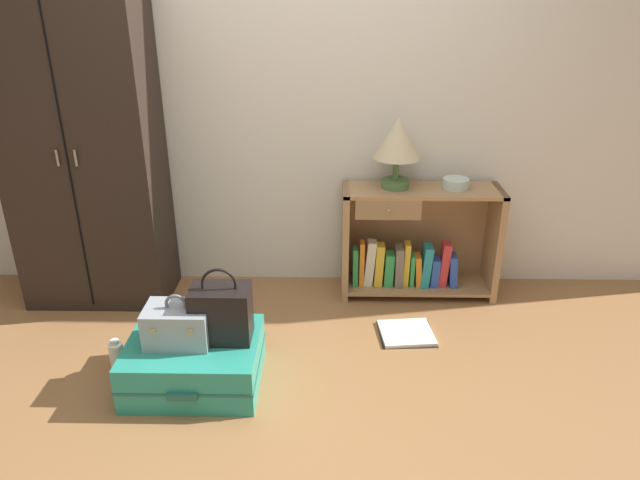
# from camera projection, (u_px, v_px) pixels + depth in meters

# --- Properties ---
(ground_plane) EXTENTS (9.00, 9.00, 0.00)m
(ground_plane) POSITION_uv_depth(u_px,v_px,m) (277.00, 425.00, 2.66)
(ground_plane) COLOR olive
(back_wall) EXTENTS (6.40, 0.10, 2.60)m
(back_wall) POSITION_uv_depth(u_px,v_px,m) (292.00, 80.00, 3.50)
(back_wall) COLOR silver
(back_wall) RESTS_ON ground_plane
(wardrobe) EXTENTS (0.85, 0.47, 1.93)m
(wardrobe) POSITION_uv_depth(u_px,v_px,m) (83.00, 147.00, 3.39)
(wardrobe) COLOR black
(wardrobe) RESTS_ON ground_plane
(bookshelf) EXTENTS (0.96, 0.33, 0.70)m
(bookshelf) POSITION_uv_depth(u_px,v_px,m) (414.00, 245.00, 3.68)
(bookshelf) COLOR #A37A51
(bookshelf) RESTS_ON ground_plane
(table_lamp) EXTENTS (0.28, 0.28, 0.42)m
(table_lamp) POSITION_uv_depth(u_px,v_px,m) (397.00, 141.00, 3.42)
(table_lamp) COLOR #4C7542
(table_lamp) RESTS_ON bookshelf
(bowl) EXTENTS (0.16, 0.16, 0.06)m
(bowl) POSITION_uv_depth(u_px,v_px,m) (456.00, 183.00, 3.52)
(bowl) COLOR silver
(bowl) RESTS_ON bookshelf
(suitcase_large) EXTENTS (0.65, 0.54, 0.24)m
(suitcase_large) POSITION_uv_depth(u_px,v_px,m) (195.00, 362.00, 2.90)
(suitcase_large) COLOR teal
(suitcase_large) RESTS_ON ground_plane
(train_case) EXTENTS (0.31, 0.23, 0.26)m
(train_case) POSITION_uv_depth(u_px,v_px,m) (178.00, 324.00, 2.81)
(train_case) COLOR #8E99A3
(train_case) RESTS_ON suitcase_large
(handbag) EXTENTS (0.29, 0.19, 0.38)m
(handbag) POSITION_uv_depth(u_px,v_px,m) (221.00, 313.00, 2.82)
(handbag) COLOR black
(handbag) RESTS_ON suitcase_large
(bottle) EXTENTS (0.07, 0.07, 0.20)m
(bottle) POSITION_uv_depth(u_px,v_px,m) (117.00, 357.00, 2.98)
(bottle) COLOR white
(bottle) RESTS_ON ground_plane
(open_book_on_floor) EXTENTS (0.33, 0.31, 0.02)m
(open_book_on_floor) POSITION_uv_depth(u_px,v_px,m) (406.00, 333.00, 3.34)
(open_book_on_floor) COLOR white
(open_book_on_floor) RESTS_ON ground_plane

